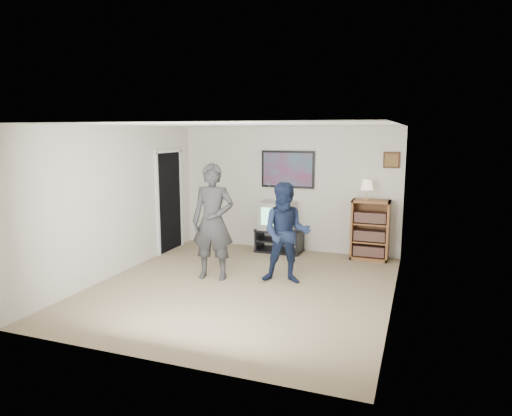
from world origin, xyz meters
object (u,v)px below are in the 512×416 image
Objects in this scene: crt_television at (277,215)px; person_tall at (213,222)px; media_stand at (279,240)px; bookshelf at (370,230)px; person_short at (286,233)px.

person_tall is at bearing -98.36° from crt_television.
bookshelf is at bearing 2.92° from media_stand.
person_tall is at bearing -103.77° from media_stand.
bookshelf is 0.60× the size of person_tall.
media_stand is at bearing 99.53° from person_short.
person_tall is at bearing 178.43° from person_short.
bookshelf is at bearing 48.13° from person_short.
person_short is (-1.12, -1.84, 0.24)m from bookshelf.
crt_television is (-0.05, 0.00, 0.51)m from media_stand.
crt_television is at bearing -178.42° from bookshelf.
bookshelf is at bearing 7.02° from crt_television.
media_stand is at bearing -178.38° from bookshelf.
person_tall reaches higher than crt_television.
bookshelf is 0.70× the size of person_short.
bookshelf reaches higher than crt_television.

